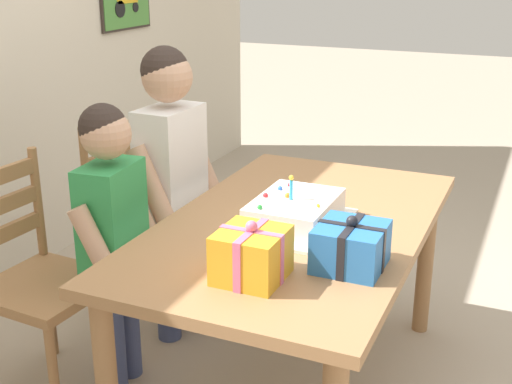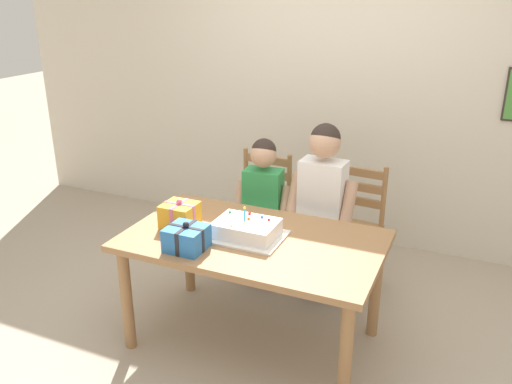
{
  "view_description": "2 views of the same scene",
  "coord_description": "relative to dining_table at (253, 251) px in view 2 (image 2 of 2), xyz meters",
  "views": [
    {
      "loc": [
        -2.14,
        -0.78,
        1.63
      ],
      "look_at": [
        -0.07,
        0.13,
        0.84
      ],
      "focal_mm": 47.75,
      "sensor_mm": 36.0,
      "label": 1
    },
    {
      "loc": [
        1.15,
        -2.57,
        2.1
      ],
      "look_at": [
        -0.02,
        0.08,
        0.98
      ],
      "focal_mm": 37.12,
      "sensor_mm": 36.0,
      "label": 2
    }
  ],
  "objects": [
    {
      "name": "ground_plane",
      "position": [
        0.0,
        0.0,
        -0.63
      ],
      "size": [
        20.0,
        20.0,
        0.0
      ],
      "primitive_type": "plane",
      "color": "tan"
    },
    {
      "name": "back_wall",
      "position": [
        0.01,
        1.75,
        0.67
      ],
      "size": [
        6.4,
        0.11,
        2.6
      ],
      "color": "beige",
      "rests_on": "ground"
    },
    {
      "name": "dining_table",
      "position": [
        0.0,
        0.0,
        0.0
      ],
      "size": [
        1.51,
        0.89,
        0.72
      ],
      "color": "#9E7047",
      "rests_on": "ground"
    },
    {
      "name": "birthday_cake",
      "position": [
        -0.04,
        -0.01,
        0.14
      ],
      "size": [
        0.44,
        0.34,
        0.19
      ],
      "color": "white",
      "rests_on": "dining_table"
    },
    {
      "name": "gift_box_red_large",
      "position": [
        -0.28,
        -0.28,
        0.16
      ],
      "size": [
        0.22,
        0.21,
        0.17
      ],
      "color": "#286BB7",
      "rests_on": "dining_table"
    },
    {
      "name": "gift_box_beside_cake",
      "position": [
        -0.48,
        -0.04,
        0.17
      ],
      "size": [
        0.21,
        0.2,
        0.19
      ],
      "color": "gold",
      "rests_on": "dining_table"
    },
    {
      "name": "chair_left",
      "position": [
        -0.36,
        0.9,
        -0.16
      ],
      "size": [
        0.45,
        0.45,
        0.92
      ],
      "color": "#996B42",
      "rests_on": "ground"
    },
    {
      "name": "chair_right",
      "position": [
        0.37,
        0.9,
        -0.16
      ],
      "size": [
        0.46,
        0.46,
        0.92
      ],
      "color": "#996B42",
      "rests_on": "ground"
    },
    {
      "name": "child_older",
      "position": [
        0.22,
        0.64,
        0.15
      ],
      "size": [
        0.47,
        0.27,
        1.29
      ],
      "color": "#38426B",
      "rests_on": "ground"
    },
    {
      "name": "child_younger",
      "position": [
        -0.21,
        0.64,
        0.06
      ],
      "size": [
        0.42,
        0.25,
        1.14
      ],
      "color": "#38426B",
      "rests_on": "ground"
    }
  ]
}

